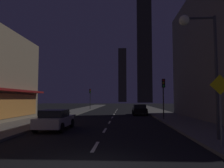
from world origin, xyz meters
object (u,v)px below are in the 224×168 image
car_parked_near (55,120)px  fire_hydrant_far_left (69,112)px  traffic_light_near_right (163,90)px  car_parked_far (140,110)px  pedestrian_crossing_sign (221,104)px  street_lamp_right (200,45)px  traffic_light_far_left (90,94)px

car_parked_near → fire_hydrant_far_left: (-2.30, 12.75, -0.29)m
fire_hydrant_far_left → traffic_light_near_right: (11.40, -5.64, 2.74)m
car_parked_far → pedestrian_crossing_sign: pedestrian_crossing_sign is taller
car_parked_near → traffic_light_near_right: traffic_light_near_right is taller
fire_hydrant_far_left → street_lamp_right: size_ratio=0.10×
car_parked_near → traffic_light_far_left: traffic_light_far_left is taller
fire_hydrant_far_left → traffic_light_far_left: 15.94m
car_parked_near → traffic_light_near_right: size_ratio=1.01×
traffic_light_near_right → traffic_light_far_left: bearing=117.3°
traffic_light_near_right → pedestrian_crossing_sign: (0.10, -12.68, -1.18)m
car_parked_far → traffic_light_far_left: 16.53m
fire_hydrant_far_left → street_lamp_right: (11.28, -16.61, 4.61)m
car_parked_far → car_parked_near: bearing=-115.8°
pedestrian_crossing_sign → traffic_light_near_right: bearing=90.5°
traffic_light_far_left → car_parked_near: bearing=-86.2°
traffic_light_near_right → traffic_light_far_left: (-11.00, 21.33, 0.00)m
street_lamp_right → traffic_light_far_left: bearing=108.6°
car_parked_far → traffic_light_far_left: (-9.10, 13.58, 2.45)m
car_parked_near → pedestrian_crossing_sign: pedestrian_crossing_sign is taller
pedestrian_crossing_sign → car_parked_near: bearing=148.9°
car_parked_near → traffic_light_near_right: bearing=38.0°
fire_hydrant_far_left → traffic_light_near_right: size_ratio=0.16×
fire_hydrant_far_left → pedestrian_crossing_sign: (11.50, -18.31, 1.56)m
car_parked_near → car_parked_far: same height
traffic_light_far_left → car_parked_far: bearing=-56.2°
street_lamp_right → car_parked_near: bearing=156.8°
traffic_light_far_left → pedestrian_crossing_sign: bearing=-71.9°
traffic_light_near_right → traffic_light_far_left: size_ratio=1.00×
car_parked_near → car_parked_far: bearing=64.2°
fire_hydrant_far_left → pedestrian_crossing_sign: 21.68m
car_parked_near → fire_hydrant_far_left: 12.96m
car_parked_near → fire_hydrant_far_left: size_ratio=6.48×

